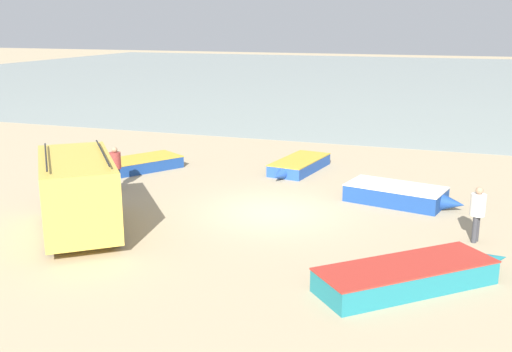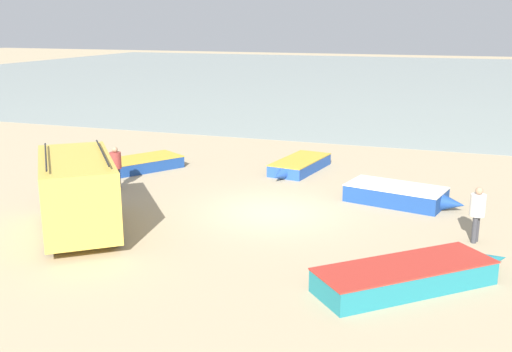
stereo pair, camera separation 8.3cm
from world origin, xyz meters
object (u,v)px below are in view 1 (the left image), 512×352
object	(u,v)px
fishing_rowboat_2	(299,165)
fisherman_1	(115,164)
fishing_rowboat_0	(136,164)
fishing_rowboat_1	(412,275)
parked_van	(78,192)
fishing_rowboat_3	(399,195)
fisherman_0	(478,209)

from	to	relation	value
fishing_rowboat_2	fisherman_1	size ratio (longest dim) A/B	2.61
fishing_rowboat_0	fishing_rowboat_1	distance (m)	14.64
parked_van	fishing_rowboat_0	world-z (taller)	parked_van
fishing_rowboat_3	fisherman_1	bearing A→B (deg)	-158.38
parked_van	fishing_rowboat_2	size ratio (longest dim) A/B	1.16
fishing_rowboat_0	fisherman_0	xyz separation A→B (m)	(13.70, -4.34, 0.73)
fishing_rowboat_0	fishing_rowboat_2	size ratio (longest dim) A/B	0.99
fishing_rowboat_1	fishing_rowboat_2	bearing A→B (deg)	76.53
fishing_rowboat_1	fisherman_1	distance (m)	12.64
parked_van	fishing_rowboat_3	world-z (taller)	parked_van
fishing_rowboat_1	fishing_rowboat_2	xyz separation A→B (m)	(-5.62, 10.24, -0.05)
parked_van	fisherman_0	bearing A→B (deg)	-113.61
fishing_rowboat_0	fisherman_0	distance (m)	14.39
fisherman_1	fishing_rowboat_0	bearing A→B (deg)	-36.83
parked_van	fisherman_0	world-z (taller)	parked_van
fishing_rowboat_1	fishing_rowboat_3	xyz separation A→B (m)	(-1.05, 6.87, 0.01)
fishing_rowboat_2	fishing_rowboat_0	bearing A→B (deg)	-62.71
fishing_rowboat_1	fishing_rowboat_3	distance (m)	6.95
fisherman_0	fishing_rowboat_3	bearing A→B (deg)	147.72
parked_van	fishing_rowboat_0	distance (m)	7.84
fishing_rowboat_1	fisherman_0	bearing A→B (deg)	26.17
parked_van	fishing_rowboat_0	size ratio (longest dim) A/B	1.16
fisherman_1	parked_van	bearing A→B (deg)	147.15
fishing_rowboat_1	fishing_rowboat_3	bearing A→B (deg)	56.50
parked_van	fishing_rowboat_0	xyz separation A→B (m)	(-2.36, 7.41, -1.01)
fishing_rowboat_1	fisherman_1	size ratio (longest dim) A/B	2.87
fishing_rowboat_3	fisherman_0	bearing A→B (deg)	-38.55
fisherman_0	fisherman_1	size ratio (longest dim) A/B	1.02
fisherman_0	fishing_rowboat_0	bearing A→B (deg)	-178.47
fisherman_0	fisherman_1	bearing A→B (deg)	-167.72
fishing_rowboat_2	fishing_rowboat_1	bearing A→B (deg)	37.70
fishing_rowboat_0	fishing_rowboat_3	size ratio (longest dim) A/B	1.01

